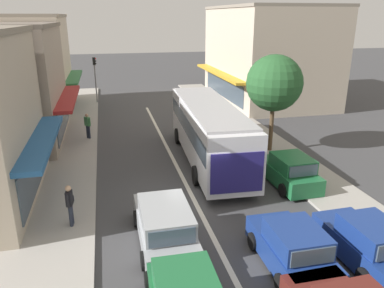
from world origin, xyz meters
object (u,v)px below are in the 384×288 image
object	(u,v)px
street_tree_right	(274,83)
pedestrian_browsing_midblock	(88,124)
parked_hatchback_kerb_second	(289,171)
traffic_light_downstreet	(95,72)
hatchback_queue_far_back	(292,248)
parked_hatchback_kerb_front	(367,243)
pedestrian_with_handbag_near	(70,203)
city_bus	(209,129)
wagon_queue_gap_filler	(165,225)

from	to	relation	value
street_tree_right	pedestrian_browsing_midblock	size ratio (longest dim) A/B	3.49
parked_hatchback_kerb_second	traffic_light_downstreet	xyz separation A→B (m)	(-8.99, 20.21, 2.15)
parked_hatchback_kerb_second	pedestrian_browsing_midblock	size ratio (longest dim) A/B	2.29
hatchback_queue_far_back	street_tree_right	distance (m)	11.44
hatchback_queue_far_back	parked_hatchback_kerb_second	xyz separation A→B (m)	(2.81, 5.69, 0.00)
parked_hatchback_kerb_front	pedestrian_with_handbag_near	distance (m)	10.44
traffic_light_downstreet	hatchback_queue_far_back	bearing A→B (deg)	-76.58
street_tree_right	pedestrian_browsing_midblock	world-z (taller)	street_tree_right
city_bus	street_tree_right	world-z (taller)	street_tree_right
pedestrian_with_handbag_near	hatchback_queue_far_back	bearing A→B (deg)	-30.23
city_bus	hatchback_queue_far_back	xyz separation A→B (m)	(0.08, -9.62, -1.17)
parked_hatchback_kerb_second	street_tree_right	xyz separation A→B (m)	(1.08, 4.52, 3.38)
street_tree_right	pedestrian_with_handbag_near	world-z (taller)	street_tree_right
pedestrian_browsing_midblock	hatchback_queue_far_back	bearing A→B (deg)	-65.98
pedestrian_browsing_midblock	parked_hatchback_kerb_front	bearing A→B (deg)	-59.00
parked_hatchback_kerb_front	pedestrian_with_handbag_near	world-z (taller)	pedestrian_with_handbag_near
traffic_light_downstreet	pedestrian_browsing_midblock	world-z (taller)	traffic_light_downstreet
wagon_queue_gap_filler	pedestrian_browsing_midblock	size ratio (longest dim) A/B	2.76
city_bus	parked_hatchback_kerb_second	distance (m)	5.01
traffic_light_downstreet	street_tree_right	distance (m)	18.67
city_bus	wagon_queue_gap_filler	bearing A→B (deg)	-116.13
parked_hatchback_kerb_front	wagon_queue_gap_filler	bearing A→B (deg)	158.10
street_tree_right	pedestrian_with_handbag_near	size ratio (longest dim) A/B	3.49
parked_hatchback_kerb_front	city_bus	bearing A→B (deg)	104.54
hatchback_queue_far_back	traffic_light_downstreet	distance (m)	26.71
city_bus	hatchback_queue_far_back	size ratio (longest dim) A/B	2.95
city_bus	pedestrian_browsing_midblock	xyz separation A→B (m)	(-6.59, 5.33, -0.81)
pedestrian_browsing_midblock	wagon_queue_gap_filler	bearing A→B (deg)	-76.97
wagon_queue_gap_filler	pedestrian_browsing_midblock	bearing A→B (deg)	103.03
street_tree_right	wagon_queue_gap_filler	bearing A→B (deg)	-133.48
traffic_light_downstreet	parked_hatchback_kerb_front	bearing A→B (deg)	-71.67
parked_hatchback_kerb_second	pedestrian_browsing_midblock	world-z (taller)	pedestrian_browsing_midblock
hatchback_queue_far_back	pedestrian_browsing_midblock	bearing A→B (deg)	114.02
city_bus	traffic_light_downstreet	world-z (taller)	traffic_light_downstreet
wagon_queue_gap_filler	pedestrian_browsing_midblock	distance (m)	13.08
city_bus	wagon_queue_gap_filler	distance (m)	8.33
city_bus	parked_hatchback_kerb_front	xyz separation A→B (m)	(2.57, -9.91, -1.17)
city_bus	pedestrian_browsing_midblock	bearing A→B (deg)	141.02
street_tree_right	pedestrian_with_handbag_near	bearing A→B (deg)	-150.53
parked_hatchback_kerb_second	pedestrian_with_handbag_near	xyz separation A→B (m)	(-9.80, -1.62, 0.36)
hatchback_queue_far_back	parked_hatchback_kerb_front	bearing A→B (deg)	-6.61
hatchback_queue_far_back	city_bus	bearing A→B (deg)	90.46
parked_hatchback_kerb_front	street_tree_right	xyz separation A→B (m)	(1.39, 10.51, 3.38)
wagon_queue_gap_filler	traffic_light_downstreet	xyz separation A→B (m)	(-2.47, 23.69, 2.11)
city_bus	wagon_queue_gap_filler	size ratio (longest dim) A/B	2.44
wagon_queue_gap_filler	street_tree_right	bearing A→B (deg)	46.52
city_bus	street_tree_right	bearing A→B (deg)	8.59
hatchback_queue_far_back	wagon_queue_gap_filler	xyz separation A→B (m)	(-3.71, 2.21, 0.04)
wagon_queue_gap_filler	parked_hatchback_kerb_front	xyz separation A→B (m)	(6.21, -2.50, -0.04)
street_tree_right	parked_hatchback_kerb_second	bearing A→B (deg)	-103.38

